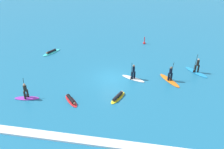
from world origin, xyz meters
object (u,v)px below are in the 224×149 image
surfer_on_orange_board (170,78)px  surfer_on_red_board (71,100)px  surfer_on_purple_board (26,94)px  surfer_on_teal_board (51,52)px  surfer_on_white_board (133,75)px  surfer_on_yellow_board (118,97)px  marker_buoy (144,43)px  surfer_on_blue_board (197,70)px

surfer_on_orange_board → surfer_on_red_board: (-9.73, -5.54, -0.26)m
surfer_on_purple_board → surfer_on_red_board: bearing=174.2°
surfer_on_teal_board → surfer_on_white_board: bearing=97.5°
surfer_on_orange_board → surfer_on_red_board: surfer_on_orange_board is taller
surfer_on_yellow_board → surfer_on_white_board: size_ratio=0.87×
surfer_on_orange_board → surfer_on_white_board: (-4.07, -0.27, 0.04)m
surfer_on_purple_board → marker_buoy: (10.82, 15.47, -0.35)m
surfer_on_teal_board → surfer_on_blue_board: bearing=113.5°
surfer_on_yellow_board → marker_buoy: marker_buoy is taller
surfer_on_blue_board → surfer_on_purple_board: bearing=69.8°
surfer_on_teal_board → surfer_on_purple_board: size_ratio=1.12×
surfer_on_orange_board → surfer_on_white_board: surfer_on_orange_board is taller
surfer_on_orange_board → surfer_on_blue_board: surfer_on_blue_board is taller
surfer_on_teal_board → surfer_on_purple_board: 10.39m
surfer_on_blue_board → marker_buoy: surfer_on_blue_board is taller
surfer_on_red_board → surfer_on_white_board: bearing=92.1°
surfer_on_purple_board → surfer_on_white_board: 11.64m
marker_buoy → surfer_on_blue_board: bearing=-47.5°
surfer_on_orange_board → surfer_on_red_board: size_ratio=1.31×
surfer_on_teal_board → surfer_on_red_board: bearing=60.4°
surfer_on_blue_board → marker_buoy: bearing=-3.1°
surfer_on_purple_board → surfer_on_white_board: size_ratio=0.90×
surfer_on_yellow_board → marker_buoy: bearing=14.8°
surfer_on_orange_board → surfer_on_blue_board: bearing=-90.6°
surfer_on_blue_board → surfer_on_yellow_board: bearing=82.9°
surfer_on_blue_board → surfer_on_white_board: (-7.20, -2.69, 0.06)m
surfer_on_red_board → surfer_on_white_board: 7.73m
surfer_on_orange_board → surfer_on_purple_board: surfer_on_orange_board is taller
surfer_on_teal_board → surfer_on_red_board: 11.60m
marker_buoy → surfer_on_white_board: bearing=-93.5°
surfer_on_purple_board → surfer_on_white_board: (10.22, 5.58, -0.06)m
surfer_on_blue_board → surfer_on_teal_board: size_ratio=0.96×
surfer_on_white_board → marker_buoy: 9.91m
surfer_on_blue_board → surfer_on_purple_board: 19.28m
surfer_on_yellow_board → surfer_on_teal_board: bearing=72.3°
surfer_on_blue_board → surfer_on_orange_board: bearing=82.1°
surfer_on_teal_board → surfer_on_white_board: size_ratio=1.01×
surfer_on_blue_board → surfer_on_white_board: bearing=64.9°
surfer_on_white_board → marker_buoy: size_ratio=2.52×
surfer_on_blue_board → surfer_on_purple_board: surfer_on_blue_board is taller
surfer_on_orange_board → marker_buoy: size_ratio=2.63×
surfer_on_yellow_board → marker_buoy: size_ratio=2.19×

